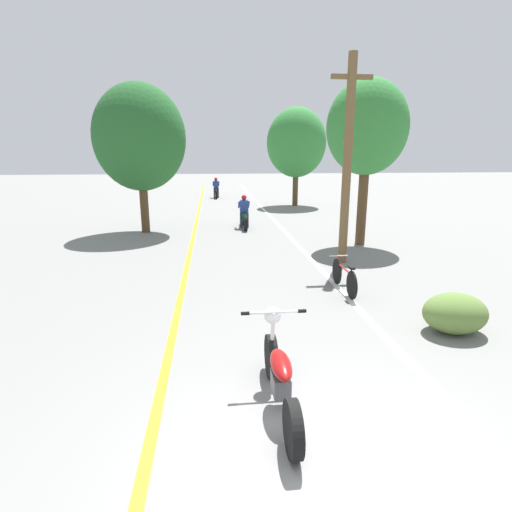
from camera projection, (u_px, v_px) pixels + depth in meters
ground_plane at (321, 479)px, 3.81m from camera, size 120.00×120.00×0.00m
lane_stripe_center at (195, 230)px, 16.25m from camera, size 0.14×48.00×0.01m
lane_stripe_edge at (281, 228)px, 16.63m from camera, size 0.14×48.00×0.01m
utility_pole at (347, 160)px, 10.75m from camera, size 1.10×0.24×5.53m
roadside_tree_right_near at (367, 128)px, 12.76m from camera, size 2.62×2.36×5.34m
roadside_tree_right_far at (296, 143)px, 23.04m from camera, size 3.43×3.09×5.61m
roadside_tree_left at (140, 138)px, 14.93m from camera, size 3.43×3.09×5.57m
roadside_bush at (455, 313)px, 6.87m from camera, size 1.10×0.88×0.70m
motorcycle_foreground at (280, 374)px, 4.82m from camera, size 0.85×2.12×1.06m
motorcycle_rider_lead at (244, 215)px, 16.63m from camera, size 0.50×2.04×1.37m
motorcycle_rider_far at (216, 190)px, 27.97m from camera, size 0.50×2.11×1.41m
bicycle_parked at (344, 277)px, 8.96m from camera, size 0.44×1.65×0.72m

